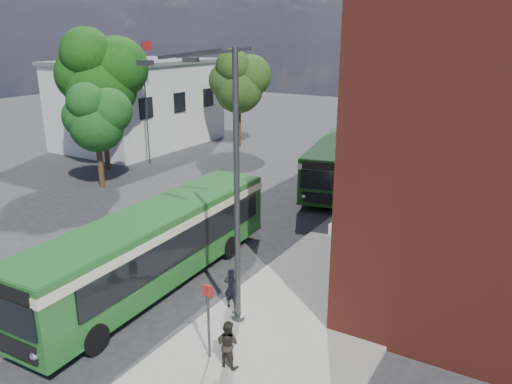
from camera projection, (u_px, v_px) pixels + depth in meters
The scene contains 14 objects.
ground at pixel (161, 265), 21.13m from camera, with size 120.00×120.00×0.00m, color #2B2C2E.
pavement at pixel (381, 234), 24.22m from camera, with size 6.00×48.00×0.15m, color gray.
kerb_line at pixel (323, 224), 25.73m from camera, with size 0.12×48.00×0.01m, color beige.
white_building at pixel (139, 103), 43.57m from camera, with size 9.40×13.40×7.30m.
flagpole at pixel (146, 98), 36.37m from camera, with size 0.95×0.10×9.00m.
street_lamp at pixel (227, 186), 15.68m from camera, with size 2.96×2.38×9.00m.
bus_stop_sign at pixel (208, 317), 14.49m from camera, with size 0.35×0.08×2.52m.
bus_front at pixel (155, 241), 18.97m from camera, with size 3.10×12.71×3.02m.
bus_rear at pixel (336, 161), 31.02m from camera, with size 4.60×10.31×3.02m.
pedestrian_a at pixel (231, 288), 17.37m from camera, with size 0.55×0.36×1.51m, color black.
pedestrian_b at pixel (228, 344), 14.30m from camera, with size 0.70×0.55×1.44m, color black.
tree_left at pixel (96, 117), 30.63m from camera, with size 3.94×3.75×6.66m.
tree_mid at pixel (100, 75), 34.08m from camera, with size 5.85×5.57×9.89m.
tree_right at pixel (239, 81), 42.04m from camera, with size 4.91×4.67×8.29m.
Camera 1 is at (13.33, -14.40, 9.34)m, focal length 35.00 mm.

